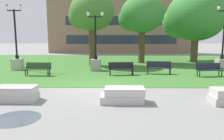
{
  "coord_description": "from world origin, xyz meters",
  "views": [
    {
      "loc": [
        1.0,
        -11.47,
        2.78
      ],
      "look_at": [
        0.86,
        -1.4,
        1.2
      ],
      "focal_mm": 35.0,
      "sensor_mm": 36.0,
      "label": 1
    }
  ],
  "objects_px": {
    "park_bench_near_left": "(209,69)",
    "lamp_post_center": "(17,57)",
    "concrete_block_center": "(16,94)",
    "lamp_post_right": "(96,58)",
    "concrete_block_left": "(123,95)",
    "park_bench_far_left": "(38,68)",
    "park_bench_far_right": "(159,67)",
    "park_bench_near_right": "(121,68)",
    "lamp_post_left": "(222,57)"
  },
  "relations": [
    {
      "from": "park_bench_near_left",
      "to": "park_bench_near_right",
      "type": "bearing_deg",
      "value": 175.86
    },
    {
      "from": "park_bench_far_left",
      "to": "lamp_post_center",
      "type": "distance_m",
      "value": 3.79
    },
    {
      "from": "park_bench_near_right",
      "to": "park_bench_far_right",
      "type": "height_order",
      "value": "same"
    },
    {
      "from": "park_bench_far_right",
      "to": "park_bench_near_left",
      "type": "bearing_deg",
      "value": -16.49
    },
    {
      "from": "park_bench_near_left",
      "to": "park_bench_far_left",
      "type": "relative_size",
      "value": 1.02
    },
    {
      "from": "park_bench_near_left",
      "to": "lamp_post_left",
      "type": "relative_size",
      "value": 0.36
    },
    {
      "from": "concrete_block_center",
      "to": "park_bench_near_left",
      "type": "xyz_separation_m",
      "value": [
        10.74,
        5.87,
        0.23
      ]
    },
    {
      "from": "park_bench_far_left",
      "to": "lamp_post_right",
      "type": "xyz_separation_m",
      "value": [
        3.86,
        2.33,
        0.45
      ]
    },
    {
      "from": "concrete_block_center",
      "to": "park_bench_near_left",
      "type": "distance_m",
      "value": 12.24
    },
    {
      "from": "park_bench_near_right",
      "to": "lamp_post_center",
      "type": "bearing_deg",
      "value": 164.43
    },
    {
      "from": "park_bench_near_left",
      "to": "park_bench_far_right",
      "type": "distance_m",
      "value": 3.39
    },
    {
      "from": "park_bench_far_left",
      "to": "lamp_post_center",
      "type": "bearing_deg",
      "value": 134.71
    },
    {
      "from": "concrete_block_center",
      "to": "park_bench_near_right",
      "type": "distance_m",
      "value": 7.87
    },
    {
      "from": "lamp_post_right",
      "to": "lamp_post_left",
      "type": "distance_m",
      "value": 10.21
    },
    {
      "from": "concrete_block_center",
      "to": "lamp_post_center",
      "type": "distance_m",
      "value": 9.49
    },
    {
      "from": "park_bench_near_left",
      "to": "concrete_block_left",
      "type": "bearing_deg",
      "value": -135.5
    },
    {
      "from": "lamp_post_center",
      "to": "park_bench_far_right",
      "type": "bearing_deg",
      "value": -9.27
    },
    {
      "from": "concrete_block_center",
      "to": "lamp_post_right",
      "type": "distance_m",
      "value": 8.79
    },
    {
      "from": "park_bench_near_left",
      "to": "concrete_block_center",
      "type": "bearing_deg",
      "value": -151.34
    },
    {
      "from": "concrete_block_center",
      "to": "park_bench_far_right",
      "type": "relative_size",
      "value": 0.97
    },
    {
      "from": "lamp_post_center",
      "to": "lamp_post_left",
      "type": "distance_m",
      "value": 16.7
    },
    {
      "from": "park_bench_far_left",
      "to": "lamp_post_left",
      "type": "distance_m",
      "value": 14.32
    },
    {
      "from": "lamp_post_center",
      "to": "park_bench_far_left",
      "type": "bearing_deg",
      "value": -45.29
    },
    {
      "from": "concrete_block_center",
      "to": "park_bench_far_right",
      "type": "xyz_separation_m",
      "value": [
        7.49,
        6.83,
        0.23
      ]
    },
    {
      "from": "park_bench_far_right",
      "to": "lamp_post_center",
      "type": "bearing_deg",
      "value": 170.73
    },
    {
      "from": "concrete_block_center",
      "to": "park_bench_far_left",
      "type": "xyz_separation_m",
      "value": [
        -1.15,
        6.01,
        0.23
      ]
    },
    {
      "from": "lamp_post_center",
      "to": "lamp_post_left",
      "type": "relative_size",
      "value": 1.01
    },
    {
      "from": "park_bench_far_left",
      "to": "lamp_post_left",
      "type": "xyz_separation_m",
      "value": [
        14.07,
        2.61,
        0.53
      ]
    },
    {
      "from": "concrete_block_center",
      "to": "park_bench_near_right",
      "type": "height_order",
      "value": "park_bench_near_right"
    },
    {
      "from": "park_bench_near_left",
      "to": "lamp_post_center",
      "type": "bearing_deg",
      "value": 169.08
    },
    {
      "from": "lamp_post_right",
      "to": "lamp_post_left",
      "type": "bearing_deg",
      "value": 1.58
    },
    {
      "from": "lamp_post_left",
      "to": "park_bench_near_left",
      "type": "bearing_deg",
      "value": -128.44
    },
    {
      "from": "concrete_block_center",
      "to": "lamp_post_left",
      "type": "height_order",
      "value": "lamp_post_left"
    },
    {
      "from": "park_bench_far_left",
      "to": "lamp_post_left",
      "type": "height_order",
      "value": "lamp_post_left"
    },
    {
      "from": "park_bench_far_right",
      "to": "lamp_post_left",
      "type": "height_order",
      "value": "lamp_post_left"
    },
    {
      "from": "concrete_block_center",
      "to": "park_bench_near_left",
      "type": "relative_size",
      "value": 0.97
    },
    {
      "from": "concrete_block_left",
      "to": "park_bench_far_left",
      "type": "bearing_deg",
      "value": 133.08
    },
    {
      "from": "park_bench_far_right",
      "to": "concrete_block_center",
      "type": "bearing_deg",
      "value": -137.63
    },
    {
      "from": "concrete_block_center",
      "to": "concrete_block_left",
      "type": "xyz_separation_m",
      "value": [
        4.61,
        -0.15,
        0.0
      ]
    },
    {
      "from": "lamp_post_right",
      "to": "lamp_post_left",
      "type": "xyz_separation_m",
      "value": [
        10.2,
        0.28,
        0.08
      ]
    },
    {
      "from": "concrete_block_left",
      "to": "park_bench_near_left",
      "type": "bearing_deg",
      "value": 44.5
    },
    {
      "from": "concrete_block_left",
      "to": "park_bench_far_right",
      "type": "xyz_separation_m",
      "value": [
        2.88,
        6.98,
        0.23
      ]
    },
    {
      "from": "park_bench_far_right",
      "to": "lamp_post_center",
      "type": "distance_m",
      "value": 11.44
    },
    {
      "from": "park_bench_near_left",
      "to": "park_bench_far_left",
      "type": "bearing_deg",
      "value": 179.33
    },
    {
      "from": "concrete_block_center",
      "to": "lamp_post_center",
      "type": "height_order",
      "value": "lamp_post_center"
    },
    {
      "from": "park_bench_near_left",
      "to": "park_bench_far_right",
      "type": "xyz_separation_m",
      "value": [
        -3.25,
        0.96,
        0.0
      ]
    },
    {
      "from": "park_bench_near_right",
      "to": "park_bench_far_left",
      "type": "height_order",
      "value": "same"
    },
    {
      "from": "concrete_block_center",
      "to": "lamp_post_right",
      "type": "height_order",
      "value": "lamp_post_right"
    },
    {
      "from": "lamp_post_center",
      "to": "lamp_post_left",
      "type": "xyz_separation_m",
      "value": [
        16.7,
        -0.05,
        -0.01
      ]
    },
    {
      "from": "park_bench_far_left",
      "to": "concrete_block_center",
      "type": "bearing_deg",
      "value": -79.15
    }
  ]
}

